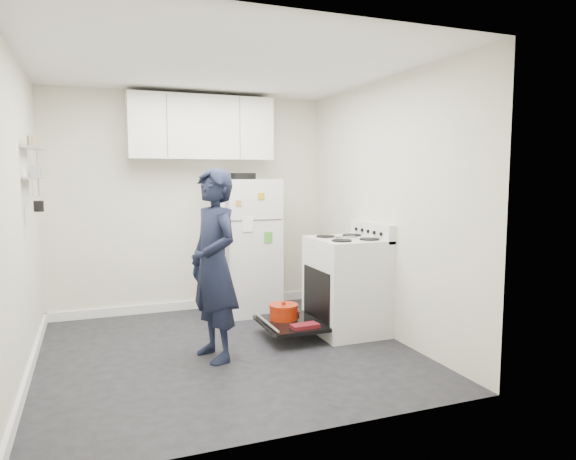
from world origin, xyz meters
name	(u,v)px	position (x,y,z in m)	size (l,w,h in m)	color
room	(221,217)	(-0.03, 0.03, 1.21)	(3.21, 3.21, 2.51)	black
electric_range	(345,286)	(1.26, 0.15, 0.47)	(0.66, 0.76, 1.10)	silver
open_oven_door	(288,318)	(0.66, 0.20, 0.19)	(0.55, 0.71, 0.22)	black
refrigerator	(243,246)	(0.52, 1.25, 0.77)	(0.72, 0.74, 1.60)	silver
upper_cabinets	(201,128)	(0.10, 1.43, 2.10)	(1.60, 0.33, 0.70)	silver
wall_shelf_rack	(35,163)	(-1.52, 0.49, 1.68)	(0.14, 0.60, 0.61)	#B2B2B7
person	(214,265)	(-0.13, -0.13, 0.82)	(0.59, 0.39, 1.63)	black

